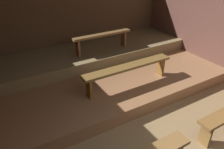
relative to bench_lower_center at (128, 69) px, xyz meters
name	(u,v)px	position (x,y,z in m)	size (l,w,h in m)	color
ground	(128,99)	(-0.03, -0.06, -0.70)	(5.84, 5.55, 0.08)	#8F724C
wall_back	(80,19)	(-0.03, 2.35, 0.50)	(5.84, 0.06, 2.33)	brown
wall_right	(216,27)	(2.52, -0.06, 0.50)	(0.06, 5.55, 2.33)	brown
platform_lower	(108,75)	(-0.03, 0.79, -0.52)	(5.04, 3.05, 0.28)	#976845
platform_middle	(93,53)	(-0.03, 1.59, -0.24)	(5.04, 1.45, 0.28)	#89774F
bench_lower_center	(128,69)	(0.00, 0.00, 0.00)	(2.03, 0.25, 0.46)	brown
bench_middle_center	(102,37)	(0.10, 1.35, 0.27)	(1.54, 0.25, 0.46)	brown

